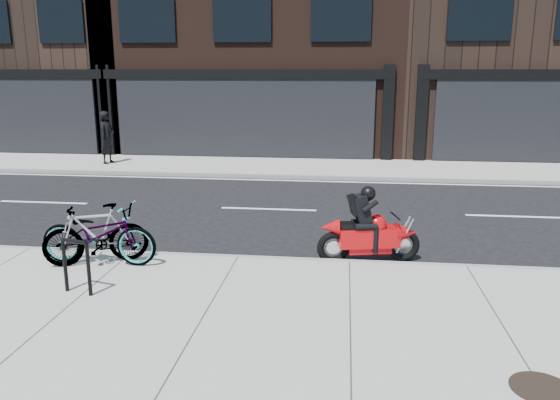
# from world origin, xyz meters

# --- Properties ---
(ground) EXTENTS (120.00, 120.00, 0.00)m
(ground) POSITION_xyz_m (0.00, 0.00, 0.00)
(ground) COLOR black
(ground) RESTS_ON ground
(sidewalk_near) EXTENTS (60.00, 6.00, 0.13)m
(sidewalk_near) POSITION_xyz_m (0.00, -5.00, 0.07)
(sidewalk_near) COLOR gray
(sidewalk_near) RESTS_ON ground
(sidewalk_far) EXTENTS (60.00, 3.50, 0.13)m
(sidewalk_far) POSITION_xyz_m (0.00, 7.75, 0.07)
(sidewalk_far) COLOR gray
(sidewalk_far) RESTS_ON ground
(building_midwest) EXTENTS (10.00, 10.00, 12.00)m
(building_midwest) POSITION_xyz_m (-12.00, 14.50, 6.00)
(building_midwest) COLOR black
(building_midwest) RESTS_ON ground
(building_mideast) EXTENTS (12.00, 10.00, 12.50)m
(building_mideast) POSITION_xyz_m (10.00, 14.50, 6.25)
(building_mideast) COLOR black
(building_mideast) RESTS_ON ground
(bike_rack) EXTENTS (0.49, 0.18, 0.85)m
(bike_rack) POSITION_xyz_m (-2.07, -3.87, 0.63)
(bike_rack) COLOR black
(bike_rack) RESTS_ON sidewalk_near
(bicycle_front) EXTENTS (2.04, 0.71, 1.07)m
(bicycle_front) POSITION_xyz_m (-2.30, -2.60, 0.67)
(bicycle_front) COLOR gray
(bicycle_front) RESTS_ON sidewalk_near
(bicycle_rear) EXTENTS (1.81, 1.18, 1.06)m
(bicycle_rear) POSITION_xyz_m (-2.35, -2.60, 0.66)
(bicycle_rear) COLOR gray
(bicycle_rear) RESTS_ON sidewalk_near
(motorcycle) EXTENTS (1.89, 0.67, 1.42)m
(motorcycle) POSITION_xyz_m (2.42, -1.58, 0.58)
(motorcycle) COLOR black
(motorcycle) RESTS_ON ground
(pedestrian) EXTENTS (0.57, 0.75, 1.86)m
(pedestrian) POSITION_xyz_m (-6.58, 7.43, 1.06)
(pedestrian) COLOR black
(pedestrian) RESTS_ON sidewalk_far
(manhole_cover) EXTENTS (0.78, 0.78, 0.02)m
(manhole_cover) POSITION_xyz_m (4.00, -5.71, 0.14)
(manhole_cover) COLOR black
(manhole_cover) RESTS_ON sidewalk_near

